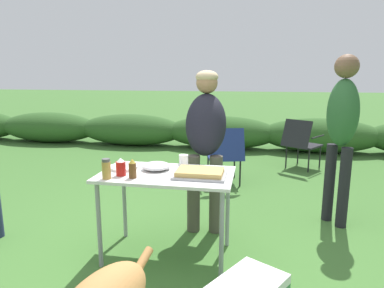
{
  "coord_description": "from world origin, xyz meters",
  "views": [
    {
      "loc": [
        0.71,
        -2.63,
        1.54
      ],
      "look_at": [
        0.12,
        0.5,
        0.89
      ],
      "focal_mm": 32.0,
      "sensor_mm": 36.0,
      "label": 1
    }
  ],
  "objects_px": {
    "folding_table": "(167,182)",
    "standing_person_in_olive_jacket": "(342,124)",
    "paper_cup_stack": "(184,161)",
    "camp_chair_near_hedge": "(225,153)",
    "plate_stack": "(124,167)",
    "ketchup_bottle": "(121,167)",
    "camp_chair_green_behind_table": "(301,141)",
    "food_tray": "(200,173)",
    "spice_jar": "(106,169)",
    "beer_bottle": "(132,169)",
    "standing_person_in_dark_puffer": "(206,134)",
    "mixing_bowl": "(156,166)"
  },
  "relations": [
    {
      "from": "folding_table",
      "to": "standing_person_in_olive_jacket",
      "type": "bearing_deg",
      "value": 31.74
    },
    {
      "from": "paper_cup_stack",
      "to": "camp_chair_near_hedge",
      "type": "distance_m",
      "value": 1.85
    },
    {
      "from": "plate_stack",
      "to": "ketchup_bottle",
      "type": "relative_size",
      "value": 1.71
    },
    {
      "from": "camp_chair_green_behind_table",
      "to": "camp_chair_near_hedge",
      "type": "relative_size",
      "value": 1.0
    },
    {
      "from": "food_tray",
      "to": "spice_jar",
      "type": "distance_m",
      "value": 0.74
    },
    {
      "from": "beer_bottle",
      "to": "standing_person_in_dark_puffer",
      "type": "relative_size",
      "value": 0.1
    },
    {
      "from": "folding_table",
      "to": "beer_bottle",
      "type": "distance_m",
      "value": 0.33
    },
    {
      "from": "standing_person_in_olive_jacket",
      "to": "paper_cup_stack",
      "type": "bearing_deg",
      "value": -98.56
    },
    {
      "from": "food_tray",
      "to": "standing_person_in_olive_jacket",
      "type": "relative_size",
      "value": 0.24
    },
    {
      "from": "plate_stack",
      "to": "standing_person_in_dark_puffer",
      "type": "distance_m",
      "value": 0.88
    },
    {
      "from": "folding_table",
      "to": "paper_cup_stack",
      "type": "height_order",
      "value": "paper_cup_stack"
    },
    {
      "from": "ketchup_bottle",
      "to": "beer_bottle",
      "type": "xyz_separation_m",
      "value": [
        0.12,
        -0.05,
        0.0
      ]
    },
    {
      "from": "standing_person_in_dark_puffer",
      "to": "standing_person_in_olive_jacket",
      "type": "height_order",
      "value": "standing_person_in_olive_jacket"
    },
    {
      "from": "folding_table",
      "to": "camp_chair_near_hedge",
      "type": "relative_size",
      "value": 1.32
    },
    {
      "from": "camp_chair_near_hedge",
      "to": "mixing_bowl",
      "type": "bearing_deg",
      "value": -117.31
    },
    {
      "from": "spice_jar",
      "to": "camp_chair_green_behind_table",
      "type": "xyz_separation_m",
      "value": [
        1.87,
        3.32,
        -0.35
      ]
    },
    {
      "from": "standing_person_in_olive_jacket",
      "to": "camp_chair_near_hedge",
      "type": "height_order",
      "value": "standing_person_in_olive_jacket"
    },
    {
      "from": "mixing_bowl",
      "to": "camp_chair_near_hedge",
      "type": "xyz_separation_m",
      "value": [
        0.42,
        1.95,
        -0.3
      ]
    },
    {
      "from": "food_tray",
      "to": "ketchup_bottle",
      "type": "xyz_separation_m",
      "value": [
        -0.63,
        -0.09,
        0.04
      ]
    },
    {
      "from": "paper_cup_stack",
      "to": "standing_person_in_dark_puffer",
      "type": "xyz_separation_m",
      "value": [
        0.13,
        0.41,
        0.18
      ]
    },
    {
      "from": "beer_bottle",
      "to": "paper_cup_stack",
      "type": "bearing_deg",
      "value": 50.96
    },
    {
      "from": "food_tray",
      "to": "camp_chair_near_hedge",
      "type": "bearing_deg",
      "value": 89.48
    },
    {
      "from": "spice_jar",
      "to": "standing_person_in_olive_jacket",
      "type": "height_order",
      "value": "standing_person_in_olive_jacket"
    },
    {
      "from": "plate_stack",
      "to": "beer_bottle",
      "type": "bearing_deg",
      "value": -54.71
    },
    {
      "from": "camp_chair_green_behind_table",
      "to": "camp_chair_near_hedge",
      "type": "bearing_deg",
      "value": -102.72
    },
    {
      "from": "plate_stack",
      "to": "paper_cup_stack",
      "type": "relative_size",
      "value": 2.34
    },
    {
      "from": "paper_cup_stack",
      "to": "spice_jar",
      "type": "distance_m",
      "value": 0.69
    },
    {
      "from": "ketchup_bottle",
      "to": "camp_chair_near_hedge",
      "type": "height_order",
      "value": "ketchup_bottle"
    },
    {
      "from": "spice_jar",
      "to": "camp_chair_near_hedge",
      "type": "bearing_deg",
      "value": 72.23
    },
    {
      "from": "beer_bottle",
      "to": "standing_person_in_olive_jacket",
      "type": "relative_size",
      "value": 0.09
    },
    {
      "from": "folding_table",
      "to": "mixing_bowl",
      "type": "xyz_separation_m",
      "value": [
        -0.11,
        0.09,
        0.11
      ]
    },
    {
      "from": "standing_person_in_dark_puffer",
      "to": "food_tray",
      "type": "bearing_deg",
      "value": -90.0
    },
    {
      "from": "paper_cup_stack",
      "to": "camp_chair_green_behind_table",
      "type": "height_order",
      "value": "paper_cup_stack"
    },
    {
      "from": "mixing_bowl",
      "to": "spice_jar",
      "type": "bearing_deg",
      "value": -133.63
    },
    {
      "from": "food_tray",
      "to": "paper_cup_stack",
      "type": "bearing_deg",
      "value": 125.81
    },
    {
      "from": "plate_stack",
      "to": "spice_jar",
      "type": "xyz_separation_m",
      "value": [
        -0.02,
        -0.3,
        0.07
      ]
    },
    {
      "from": "ketchup_bottle",
      "to": "camp_chair_near_hedge",
      "type": "distance_m",
      "value": 2.29
    },
    {
      "from": "standing_person_in_dark_puffer",
      "to": "camp_chair_green_behind_table",
      "type": "bearing_deg",
      "value": 58.92
    },
    {
      "from": "paper_cup_stack",
      "to": "camp_chair_near_hedge",
      "type": "xyz_separation_m",
      "value": [
        0.21,
        1.81,
        -0.33
      ]
    },
    {
      "from": "mixing_bowl",
      "to": "camp_chair_green_behind_table",
      "type": "xyz_separation_m",
      "value": [
        1.57,
        3.0,
        -0.3
      ]
    },
    {
      "from": "plate_stack",
      "to": "standing_person_in_olive_jacket",
      "type": "bearing_deg",
      "value": 24.67
    },
    {
      "from": "food_tray",
      "to": "camp_chair_green_behind_table",
      "type": "height_order",
      "value": "camp_chair_green_behind_table"
    },
    {
      "from": "plate_stack",
      "to": "spice_jar",
      "type": "distance_m",
      "value": 0.31
    },
    {
      "from": "paper_cup_stack",
      "to": "standing_person_in_dark_puffer",
      "type": "distance_m",
      "value": 0.47
    },
    {
      "from": "ketchup_bottle",
      "to": "spice_jar",
      "type": "height_order",
      "value": "spice_jar"
    },
    {
      "from": "folding_table",
      "to": "standing_person_in_dark_puffer",
      "type": "height_order",
      "value": "standing_person_in_dark_puffer"
    },
    {
      "from": "mixing_bowl",
      "to": "camp_chair_near_hedge",
      "type": "height_order",
      "value": "camp_chair_near_hedge"
    },
    {
      "from": "beer_bottle",
      "to": "standing_person_in_olive_jacket",
      "type": "distance_m",
      "value": 2.13
    },
    {
      "from": "standing_person_in_olive_jacket",
      "to": "food_tray",
      "type": "bearing_deg",
      "value": -87.14
    },
    {
      "from": "ketchup_bottle",
      "to": "camp_chair_near_hedge",
      "type": "bearing_deg",
      "value": 73.32
    }
  ]
}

